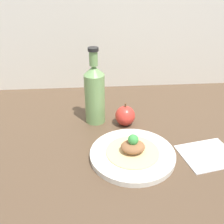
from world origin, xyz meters
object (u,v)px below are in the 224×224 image
object	(u,v)px
plate	(132,154)
plated_food	(133,148)
cider_bottle	(95,93)
apple	(126,116)

from	to	relation	value
plate	plated_food	bearing A→B (deg)	0.00
plate	cider_bottle	distance (cm)	28.73
plated_food	apple	size ratio (longest dim) A/B	1.87
apple	plated_food	bearing A→B (deg)	-90.68
plate	plated_food	world-z (taller)	plated_food
plate	apple	bearing A→B (deg)	89.32
plate	plated_food	size ratio (longest dim) A/B	1.61
plated_food	cider_bottle	distance (cm)	27.85
plate	apple	world-z (taller)	apple
plate	plated_food	distance (cm)	2.51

